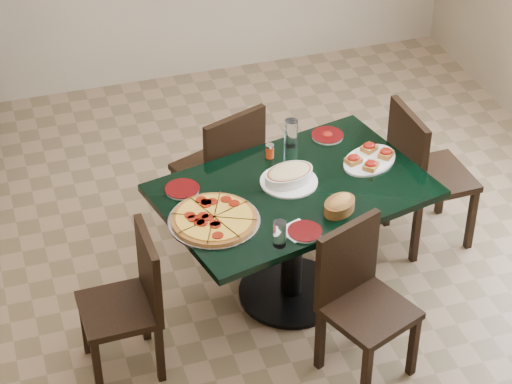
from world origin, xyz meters
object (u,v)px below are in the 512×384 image
object	(u,v)px
main_table	(293,215)
chair_left	(132,297)
chair_right	(421,169)
pepperoni_pizza	(214,219)
chair_near	(359,294)
bruschetta_platter	(370,158)
lasagna_casserole	(289,175)
chair_far	(225,166)
bread_basket	(340,205)

from	to	relation	value
main_table	chair_left	size ratio (longest dim) A/B	1.91
chair_right	chair_left	xyz separation A→B (m)	(-1.84, -0.52, -0.06)
main_table	pepperoni_pizza	bearing A→B (deg)	-175.10
chair_near	bruschetta_platter	xyz separation A→B (m)	(0.34, 0.72, 0.30)
chair_right	pepperoni_pizza	size ratio (longest dim) A/B	1.96
bruschetta_platter	pepperoni_pizza	bearing A→B (deg)	163.71
chair_right	bruschetta_platter	xyz separation A→B (m)	(-0.41, -0.14, 0.26)
chair_right	lasagna_casserole	xyz separation A→B (m)	(-0.90, -0.20, 0.28)
chair_far	chair_near	world-z (taller)	chair_far
chair_right	main_table	bearing A→B (deg)	103.89
main_table	pepperoni_pizza	xyz separation A→B (m)	(-0.48, -0.16, 0.20)
chair_right	bread_basket	world-z (taller)	chair_right
main_table	chair_right	bearing A→B (deg)	3.10
chair_right	chair_left	world-z (taller)	chair_right
chair_near	lasagna_casserole	distance (m)	0.75
chair_near	lasagna_casserole	xyz separation A→B (m)	(-0.15, 0.66, 0.32)
chair_near	bruschetta_platter	size ratio (longest dim) A/B	1.99
pepperoni_pizza	bruschetta_platter	distance (m)	1.00
main_table	lasagna_casserole	xyz separation A→B (m)	(-0.01, 0.06, 0.23)
lasagna_casserole	main_table	bearing A→B (deg)	-96.70
chair_far	pepperoni_pizza	world-z (taller)	chair_far
chair_near	lasagna_casserole	world-z (taller)	chair_near
chair_far	chair_left	size ratio (longest dim) A/B	1.09
lasagna_casserole	bruschetta_platter	size ratio (longest dim) A/B	0.74
main_table	chair_far	bearing A→B (deg)	93.60
chair_left	lasagna_casserole	distance (m)	1.05
chair_near	pepperoni_pizza	bearing A→B (deg)	122.50
chair_near	chair_right	bearing A→B (deg)	27.30
chair_left	pepperoni_pizza	world-z (taller)	chair_left
pepperoni_pizza	lasagna_casserole	bearing A→B (deg)	24.06
main_table	chair_right	size ratio (longest dim) A/B	1.70
pepperoni_pizza	chair_far	bearing A→B (deg)	70.62
chair_near	bruschetta_platter	distance (m)	0.85
chair_left	bruschetta_platter	distance (m)	1.51
chair_far	chair_left	bearing A→B (deg)	29.90
lasagna_casserole	bread_basket	world-z (taller)	lasagna_casserole
chair_near	lasagna_casserole	bearing A→B (deg)	81.08
chair_near	chair_left	size ratio (longest dim) A/B	1.04
lasagna_casserole	pepperoni_pizza	bearing A→B (deg)	-170.04
lasagna_casserole	bruschetta_platter	distance (m)	0.49
pepperoni_pizza	chair_left	bearing A→B (deg)	-167.30
bruschetta_platter	chair_right	bearing A→B (deg)	-12.20
pepperoni_pizza	lasagna_casserole	xyz separation A→B (m)	(0.47, 0.21, 0.03)
main_table	chair_near	world-z (taller)	chair_near
pepperoni_pizza	bread_basket	distance (m)	0.65
chair_near	main_table	bearing A→B (deg)	81.59
bruschetta_platter	lasagna_casserole	bearing A→B (deg)	154.60
chair_far	chair_right	bearing A→B (deg)	138.87
bread_basket	bruschetta_platter	world-z (taller)	bread_basket
bread_basket	chair_far	bearing A→B (deg)	78.70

